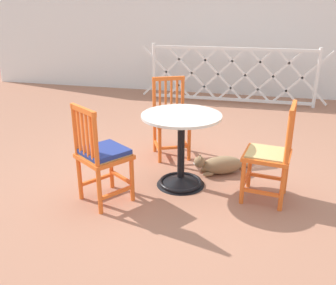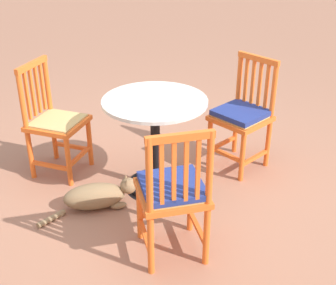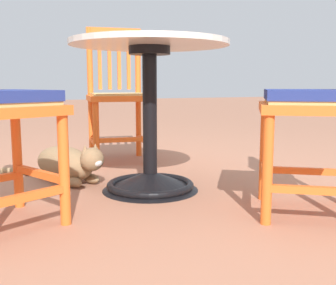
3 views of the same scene
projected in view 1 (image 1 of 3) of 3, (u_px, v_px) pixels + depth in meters
ground_plane at (174, 181)px, 3.76m from camera, size 24.00×24.00×0.00m
building_wall_backdrop at (223, 20)px, 6.95m from camera, size 10.00×0.20×2.80m
lattice_fence_panel at (231, 75)px, 6.52m from camera, size 3.31×0.06×1.02m
cafe_table at (181, 158)px, 3.59m from camera, size 0.76×0.76×0.73m
orange_chair_at_corner at (270, 155)px, 3.27m from camera, size 0.45×0.45×0.91m
orange_chair_tucked_in at (171, 119)px, 4.24m from camera, size 0.53×0.53×0.91m
orange_chair_near_fence at (102, 155)px, 3.23m from camera, size 0.56×0.56×0.91m
tabby_cat at (219, 165)px, 3.89m from camera, size 0.61×0.50×0.23m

